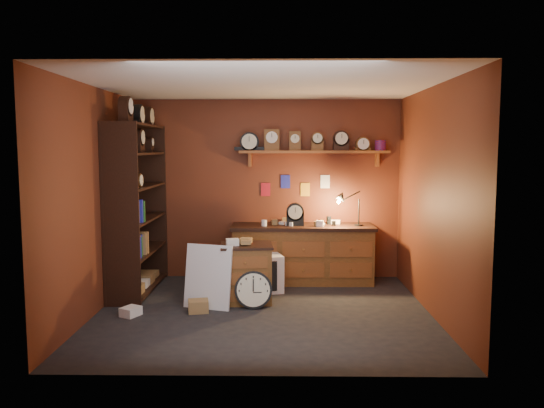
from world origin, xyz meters
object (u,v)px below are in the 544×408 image
at_px(workbench, 303,250).
at_px(big_round_clock, 253,290).
at_px(shelving_unit, 135,201).
at_px(low_cabinet, 247,270).

bearing_deg(workbench, big_round_clock, -116.96).
bearing_deg(shelving_unit, low_cabinet, -18.50).
bearing_deg(big_round_clock, shelving_unit, 154.15).
height_order(shelving_unit, big_round_clock, shelving_unit).
distance_m(workbench, big_round_clock, 1.48).
xyz_separation_m(low_cabinet, big_round_clock, (0.10, -0.28, -0.18)).
distance_m(low_cabinet, big_round_clock, 0.35).
height_order(shelving_unit, low_cabinet, shelving_unit).
bearing_deg(low_cabinet, big_round_clock, -75.59).
xyz_separation_m(shelving_unit, big_round_clock, (1.67, -0.81, -1.03)).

